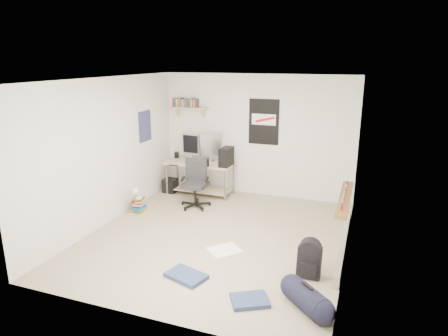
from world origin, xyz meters
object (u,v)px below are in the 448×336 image
(desk, at_px, (200,177))
(book_stack, at_px, (139,205))
(backpack, at_px, (309,262))
(duffel_bag, at_px, (306,298))
(office_chair, at_px, (195,183))

(desk, relative_size, book_stack, 3.47)
(desk, bearing_deg, backpack, -20.19)
(duffel_bag, relative_size, book_stack, 1.38)
(office_chair, relative_size, backpack, 2.23)
(desk, xyz_separation_m, duffel_bag, (2.77, -3.32, -0.22))
(office_chair, xyz_separation_m, book_stack, (-0.87, -0.62, -0.34))
(office_chair, height_order, duffel_bag, office_chair)
(desk, distance_m, backpack, 3.71)
(backpack, height_order, book_stack, backpack)
(backpack, bearing_deg, duffel_bag, -84.51)
(duffel_bag, bearing_deg, book_stack, -166.07)
(backpack, relative_size, duffel_bag, 0.73)
(office_chair, bearing_deg, book_stack, -160.37)
(desk, height_order, office_chair, office_chair)
(office_chair, xyz_separation_m, duffel_bag, (2.54, -2.56, -0.35))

